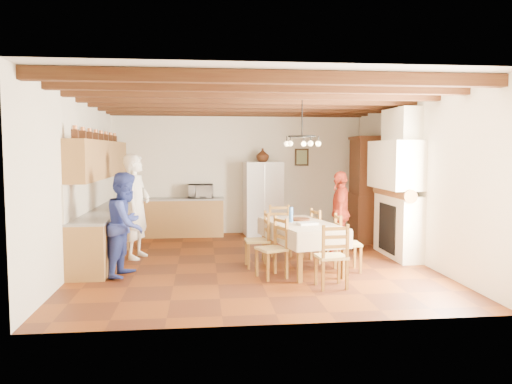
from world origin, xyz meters
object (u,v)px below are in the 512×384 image
Objects in this scene: dining_table at (301,228)px; person_woman_blue at (126,224)px; chair_end_far at (280,231)px; person_woman_red at (340,212)px; chair_end_near at (331,255)px; chair_right_near at (348,243)px; person_man at (137,206)px; hutch at (364,188)px; microwave at (201,191)px; chair_left_near at (272,248)px; chair_left_far at (257,239)px; refrigerator at (263,198)px; chair_right_far at (324,235)px.

person_woman_blue is at bearing -177.61° from dining_table.
chair_end_far is 1.25m from person_woman_red.
person_woman_red reaches higher than chair_end_near.
person_woman_red is at bearing -8.55° from chair_right_near.
hutch is at bearing -58.80° from person_man.
dining_table is at bearing -66.67° from microwave.
chair_left_near is 2.40m from person_woman_red.
microwave is (-0.97, 3.30, 0.58)m from chair_left_far.
chair_end_far is 0.59× the size of person_woman_red.
refrigerator is at bearing 93.73° from chair_end_far.
person_man is at bearing -157.20° from hutch.
chair_left_far is at bearing -132.29° from hutch.
chair_right_near is 0.81m from chair_right_far.
person_woman_red is (0.27, 1.45, 0.33)m from chair_right_near.
chair_end_near is at bearing -112.60° from person_man.
hutch is 4.11m from chair_left_near.
person_man is (-2.30, 1.70, 0.50)m from chair_left_near.
chair_left_far is (-0.50, -3.29, -0.39)m from refrigerator.
person_woman_red is (3.91, 0.04, -0.17)m from person_man.
person_man is 3.91m from person_woman_red.
microwave reaches higher than chair_left_far.
hutch is at bearing 37.23° from chair_end_far.
chair_right_far is at bearing -104.51° from chair_end_near.
refrigerator is 3.55m from person_man.
microwave reaches higher than chair_end_far.
chair_end_far is at bearing 36.53° from chair_right_near.
hutch reaches higher than chair_right_far.
chair_left_near is 1.00× the size of chair_right_near.
hutch is 1.19× the size of person_man.
chair_end_near is (-0.32, -1.74, 0.00)m from chair_right_far.
chair_left_near is 1.03m from chair_end_near.
chair_right_far is 0.57× the size of person_woman_blue.
refrigerator is 2.43m from chair_end_far.
hutch reaches higher than microwave.
dining_table is 2.06× the size of chair_right_near.
person_woman_blue is at bearing -152.38° from chair_end_far.
hutch is at bearing -118.99° from chair_end_near.
chair_right_near reaches higher than dining_table.
chair_right_near is (0.75, -0.22, -0.23)m from dining_table.
refrigerator is at bearing -21.74° from person_woman_blue.
chair_end_near is 5.13m from microwave.
refrigerator reaches higher than chair_left_near.
person_man reaches higher than chair_left_far.
chair_left_near is 2.91m from person_man.
chair_left_near is 1.00× the size of chair_end_far.
microwave is (-1.11, 4.06, 0.58)m from chair_left_near.
refrigerator is 3.09m from chair_right_far.
chair_right_far is (0.53, 0.57, -0.23)m from dining_table.
microwave is (1.19, 2.36, 0.08)m from person_man.
chair_end_near is at bearing -77.78° from chair_end_far.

